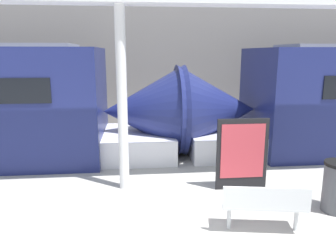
{
  "coord_description": "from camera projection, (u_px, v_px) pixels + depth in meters",
  "views": [
    {
      "loc": [
        -0.28,
        -3.93,
        2.95
      ],
      "look_at": [
        0.4,
        3.0,
        1.4
      ],
      "focal_mm": 35.0,
      "sensor_mm": 36.0,
      "label": 1
    }
  ],
  "objects": [
    {
      "name": "station_wall",
      "position": [
        142.0,
        65.0,
        12.74
      ],
      "size": [
        56.0,
        0.2,
        5.0
      ],
      "primitive_type": "cube",
      "color": "gray",
      "rests_on": "ground_plane"
    },
    {
      "name": "bench_near",
      "position": [
        264.0,
        203.0,
        5.43
      ],
      "size": [
        1.46,
        0.66,
        0.85
      ],
      "rotation": [
        0.0,
        0.0,
        -0.16
      ],
      "color": "silver",
      "rests_on": "ground_plane"
    },
    {
      "name": "poster_board",
      "position": [
        242.0,
        154.0,
        7.14
      ],
      "size": [
        1.14,
        0.07,
        1.59
      ],
      "color": "black",
      "rests_on": "ground_plane"
    },
    {
      "name": "support_column_near",
      "position": [
        122.0,
        101.0,
        6.94
      ],
      "size": [
        0.22,
        0.22,
        3.91
      ],
      "primitive_type": "cylinder",
      "color": "silver",
      "rests_on": "ground_plane"
    }
  ]
}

